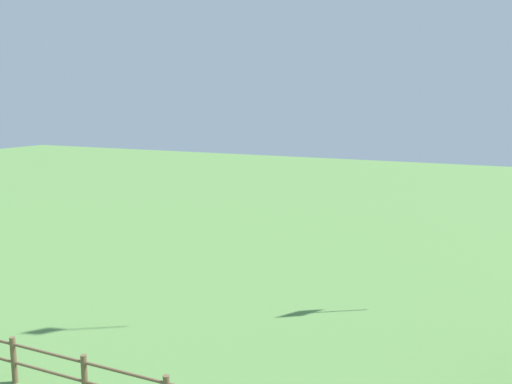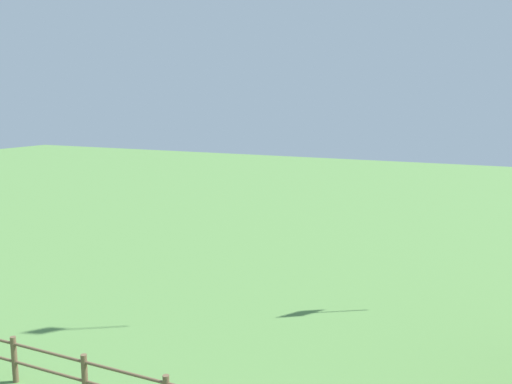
% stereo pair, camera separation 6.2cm
% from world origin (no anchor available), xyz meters
% --- Properties ---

